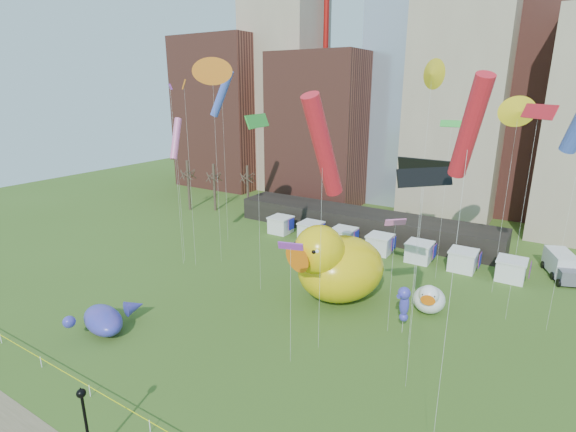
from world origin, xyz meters
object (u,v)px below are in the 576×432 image
Objects in this scene: lamppost at (85,417)px; box_truck at (562,265)px; seahorse_purple at (404,301)px; whale_inflatable at (105,319)px; small_duck at (429,299)px; big_duck at (336,265)px; seahorse_green at (332,254)px.

box_truck is (21.78, 43.22, -1.65)m from lamppost.
whale_inflatable is at bearing -131.93° from seahorse_purple.
box_truck is at bearing 78.85° from seahorse_purple.
lamppost is at bearing -136.20° from box_truck.
small_duck is 5.17m from seahorse_purple.
seahorse_green is (0.02, -0.98, 1.47)m from big_duck.
seahorse_green is at bearing -153.63° from box_truck.
big_duck is at bearing 178.57° from seahorse_purple.
lamppost reaches higher than seahorse_purple.
box_truck is at bearing 66.22° from big_duck.
seahorse_purple is 0.66× the size of box_truck.
small_duck is 0.63× the size of whale_inflatable.
seahorse_purple reaches higher than whale_inflatable.
big_duck is 1.73× the size of whale_inflatable.
seahorse_purple is at bearing -15.61° from seahorse_green.
big_duck reaches higher than whale_inflatable.
whale_inflatable is 47.52m from box_truck.
big_duck is 9.11m from small_duck.
seahorse_green is 20.99m from whale_inflatable.
whale_inflatable is (-22.86, -18.01, -0.35)m from small_duck.
small_duck reaches higher than whale_inflatable.
small_duck is (8.52, 2.29, -2.30)m from big_duck.
seahorse_purple is 25.67m from whale_inflatable.
seahorse_purple is at bearing 48.26° from whale_inflatable.
box_truck is at bearing 63.05° from whale_inflatable.
whale_inflatable is (-14.36, -14.74, -4.12)m from seahorse_green.
seahorse_green is 1.43× the size of lamppost.
lamppost is (11.36, -9.16, 1.93)m from whale_inflatable.
seahorse_green is at bearing 63.00° from whale_inflatable.
seahorse_purple reaches higher than small_duck.
seahorse_purple is (7.59, -2.54, -0.71)m from big_duck.
seahorse_purple reaches higher than box_truck.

